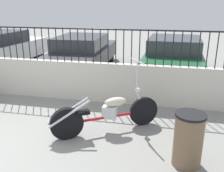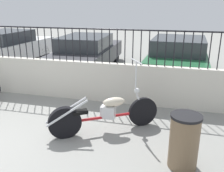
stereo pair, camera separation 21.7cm
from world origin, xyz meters
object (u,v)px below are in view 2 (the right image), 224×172
Objects in this scene: car_dark_grey at (87,53)px; car_green at (178,57)px; motorcycle_red at (100,114)px; car_white at (9,48)px; trash_bin at (184,141)px.

car_green is at bearing -90.63° from car_dark_grey.
motorcycle_red is 7.00m from car_white.
motorcycle_red is 0.47× the size of car_white.
motorcycle_red is 1.72m from trash_bin.
car_green reaches higher than car_dark_grey.
car_white is 3.41m from car_dark_grey.
car_green reaches higher than trash_bin.
car_white reaches higher than trash_bin.
motorcycle_red is 4.80m from car_green.
motorcycle_red is 2.25× the size of trash_bin.
car_green is at bearing -85.71° from car_white.
car_white is at bearing 106.92° from motorcycle_red.
car_white is at bearing 142.48° from trash_bin.
motorcycle_red is 4.91m from car_dark_grey.
motorcycle_red is 0.43× the size of car_dark_grey.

